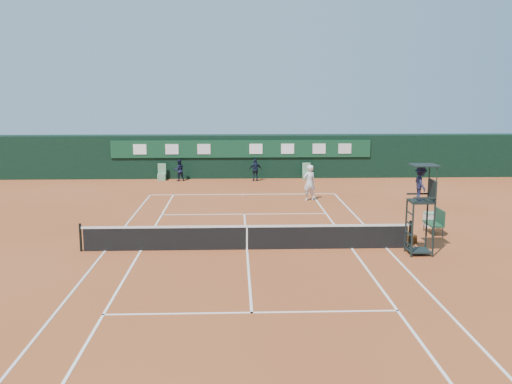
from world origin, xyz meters
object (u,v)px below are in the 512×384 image
at_px(player_bench, 436,220).
at_px(umpire_chair, 421,190).
at_px(cooler, 431,219).
at_px(player, 309,183).
at_px(tennis_net, 247,237).

bearing_deg(player_bench, umpire_chair, -119.77).
relative_size(player_bench, cooler, 1.86).
bearing_deg(cooler, player_bench, -100.61).
height_order(cooler, player, player).
distance_m(player_bench, cooler, 1.41).
bearing_deg(tennis_net, player_bench, 14.74).
bearing_deg(umpire_chair, tennis_net, 172.43).
xyz_separation_m(umpire_chair, player_bench, (1.73, 3.02, -1.86)).
bearing_deg(tennis_net, cooler, 22.60).
distance_m(umpire_chair, player_bench, 3.94).
relative_size(player_bench, player, 0.59).
relative_size(umpire_chair, player, 1.69).
bearing_deg(player, player_bench, 98.58).
bearing_deg(player_bench, cooler, 79.39).
distance_m(tennis_net, player_bench, 8.48).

